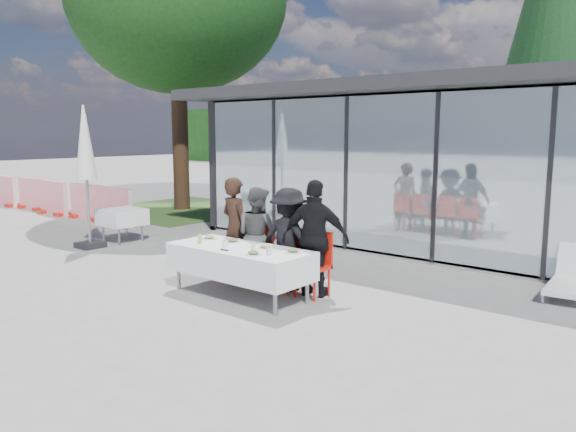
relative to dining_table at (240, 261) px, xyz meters
The scene contains 25 objects.
ground 0.69m from the dining_table, 43.37° to the right, with size 90.00×90.00×0.00m, color gray.
pavilion 8.36m from the dining_table, 73.54° to the left, with size 14.80×8.80×3.44m.
dining_table is the anchor object (origin of this frame).
diner_a 1.15m from the dining_table, 138.13° to the left, with size 0.62×0.62×1.71m, color #321F16.
diner_chair_a 1.11m from the dining_table, 137.56° to the left, with size 0.44×0.44×0.97m.
diner_b 0.84m from the dining_table, 112.72° to the left, with size 0.77×0.77×1.58m, color #4E4E4E.
diner_chair_b 0.81m from the dining_table, 112.32° to the left, with size 0.44×0.44×0.97m.
diner_c 0.85m from the dining_table, 64.80° to the left, with size 1.03×1.03×1.60m, color black.
diner_chair_c 0.83m from the dining_table, 65.24° to the left, with size 0.44×0.44×0.97m.
diner_d 1.18m from the dining_table, 40.62° to the left, with size 1.03×1.03×1.75m, color black.
diner_chair_d 1.14m from the dining_table, 41.19° to the left, with size 0.44×0.44×0.97m.
plate_a 0.84m from the dining_table, behind, with size 0.23×0.23×0.07m.
plate_b 0.44m from the dining_table, 149.91° to the left, with size 0.23×0.23×0.07m.
plate_c 0.47m from the dining_table, 22.95° to the left, with size 0.23×0.23×0.07m.
plate_d 0.93m from the dining_table, 12.14° to the left, with size 0.23×0.23×0.07m.
plate_extra 0.65m from the dining_table, 27.22° to the right, with size 0.23×0.23×0.07m.
juice_bottle 0.75m from the dining_table, 164.42° to the right, with size 0.06×0.06×0.15m, color #90BD4E.
drinking_glasses 0.42m from the dining_table, 22.35° to the right, with size 0.92×0.10×0.10m.
folded_eyeglasses 0.38m from the dining_table, 90.89° to the right, with size 0.14×0.03×0.01m, color black.
spare_table_left 5.21m from the dining_table, 164.83° to the left, with size 0.86×0.86×0.74m.
market_umbrella 5.23m from the dining_table, behind, with size 0.50×0.50×3.00m.
construction_barriers 10.61m from the dining_table, 165.88° to the left, with size 7.80×0.60×1.00m.
lounger 5.05m from the dining_table, 40.30° to the left, with size 0.70×1.38×0.72m.
conifer_tree 13.84m from the dining_table, 86.31° to the left, with size 4.00×4.00×10.50m.
grass_patch 9.98m from the dining_table, 145.14° to the left, with size 5.00×5.00×0.02m, color #385926.
Camera 1 is at (5.45, -5.54, 2.44)m, focal length 35.00 mm.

